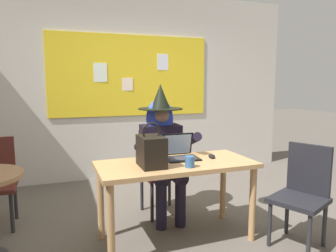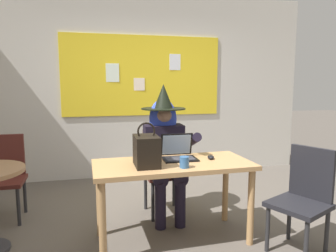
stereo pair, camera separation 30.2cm
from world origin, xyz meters
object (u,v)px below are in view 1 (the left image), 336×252
at_px(handbag, 151,151).
at_px(person_costumed, 162,143).
at_px(chair_extra_corner, 303,190).
at_px(computer_mouse, 212,156).
at_px(chair_at_desk, 159,166).
at_px(laptop, 180,153).
at_px(coffee_mug, 190,162).
at_px(desk_main, 176,173).

bearing_deg(handbag, person_costumed, 64.12).
bearing_deg(handbag, chair_extra_corner, -16.32).
bearing_deg(chair_extra_corner, computer_mouse, -61.03).
height_order(chair_at_desk, handbag, handbag).
xyz_separation_m(laptop, handbag, (-0.34, -0.19, 0.08)).
bearing_deg(person_costumed, chair_extra_corner, 47.29).
xyz_separation_m(laptop, computer_mouse, (0.29, -0.09, -0.03)).
distance_m(chair_at_desk, person_costumed, 0.31).
relative_size(chair_at_desk, coffee_mug, 9.67).
relative_size(chair_at_desk, handbag, 2.43).
xyz_separation_m(person_costumed, handbag, (-0.30, -0.61, 0.06)).
height_order(person_costumed, computer_mouse, person_costumed).
height_order(computer_mouse, chair_extra_corner, chair_extra_corner).
bearing_deg(person_costumed, laptop, 7.63).
height_order(laptop, handbag, handbag).
bearing_deg(laptop, chair_at_desk, 94.88).
bearing_deg(computer_mouse, desk_main, -159.66).
distance_m(chair_at_desk, handbag, 0.86).
relative_size(coffee_mug, chair_extra_corner, 0.11).
bearing_deg(handbag, computer_mouse, 9.24).
bearing_deg(chair_at_desk, chair_extra_corner, 38.10).
distance_m(computer_mouse, chair_extra_corner, 0.85).
bearing_deg(person_costumed, chair_at_desk, -176.51).
height_order(desk_main, person_costumed, person_costumed).
bearing_deg(handbag, chair_at_desk, 68.15).
relative_size(chair_at_desk, computer_mouse, 8.83).
distance_m(handbag, coffee_mug, 0.34).
bearing_deg(coffee_mug, chair_at_desk, 90.15).
height_order(handbag, chair_extra_corner, handbag).
bearing_deg(handbag, laptop, 29.16).
xyz_separation_m(desk_main, handbag, (-0.25, -0.06, 0.23)).
bearing_deg(chair_extra_corner, coffee_mug, -38.69).
distance_m(desk_main, person_costumed, 0.59).
relative_size(desk_main, coffee_mug, 14.96).
xyz_separation_m(chair_at_desk, handbag, (-0.29, -0.73, 0.34)).
relative_size(chair_at_desk, laptop, 2.92).
bearing_deg(computer_mouse, coffee_mug, -130.75).
xyz_separation_m(computer_mouse, chair_extra_corner, (0.66, -0.48, -0.25)).
bearing_deg(chair_at_desk, computer_mouse, 24.02).
distance_m(chair_at_desk, laptop, 0.61).
xyz_separation_m(coffee_mug, chair_extra_corner, (0.99, -0.24, -0.28)).
relative_size(computer_mouse, coffee_mug, 1.09).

